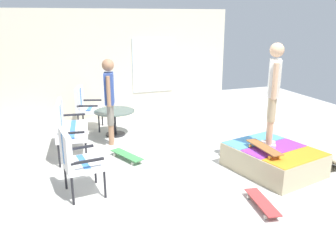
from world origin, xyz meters
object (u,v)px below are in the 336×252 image
object	(u,v)px
skateboard_by_bench	(127,155)
skateboard_spare	(262,202)
patio_chair_near_house	(85,104)
patio_table	(115,118)
person_skater	(274,87)
skate_ramp	(274,159)
patio_chair_by_wall	(75,157)
person_watching	(109,96)
patio_bench	(66,125)
skateboard_on_ramp	(264,148)

from	to	relation	value
skateboard_by_bench	skateboard_spare	world-z (taller)	same
patio_chair_near_house	skateboard_by_bench	xyz separation A→B (m)	(-2.17, -0.47, -0.53)
patio_table	person_skater	distance (m)	3.63
patio_chair_near_house	skate_ramp	bearing A→B (deg)	-141.62
patio_table	skateboard_by_bench	distance (m)	1.53
patio_chair_by_wall	skateboard_spare	distance (m)	2.77
person_watching	skateboard_by_bench	distance (m)	1.29
skate_ramp	person_skater	size ratio (longest dim) A/B	1.14
patio_chair_by_wall	skateboard_by_bench	world-z (taller)	patio_chair_by_wall
patio_bench	patio_chair_near_house	distance (m)	1.64
person_watching	skateboard_by_bench	world-z (taller)	person_watching
patio_chair_near_house	person_watching	bearing A→B (deg)	-165.19
patio_table	person_watching	xyz separation A→B (m)	(-0.66, 0.21, 0.66)
person_watching	person_skater	distance (m)	3.17
patio_bench	patio_table	world-z (taller)	patio_bench
patio_bench	patio_chair_near_house	xyz separation A→B (m)	(1.55, -0.54, -0.00)
skateboard_spare	patio_table	bearing A→B (deg)	18.52
patio_bench	skateboard_on_ramp	bearing A→B (deg)	-124.78
skateboard_spare	skateboard_on_ramp	bearing A→B (deg)	-34.11
patio_chair_near_house	skateboard_by_bench	distance (m)	2.28
patio_chair_near_house	skateboard_on_ramp	world-z (taller)	patio_chair_near_house
skateboard_by_bench	skateboard_on_ramp	xyz separation A→B (m)	(-1.47, -1.99, 0.42)
patio_table	patio_bench	bearing A→B (deg)	128.64
patio_bench	person_watching	world-z (taller)	person_watching
skate_ramp	patio_chair_by_wall	world-z (taller)	patio_chair_by_wall
skateboard_by_bench	skateboard_spare	distance (m)	2.74
skateboard_by_bench	skateboard_on_ramp	size ratio (longest dim) A/B	1.02
patio_table	skateboard_on_ramp	xyz separation A→B (m)	(-2.97, -1.90, 0.10)
patio_table	person_watching	distance (m)	0.95
skate_ramp	skateboard_spare	xyz separation A→B (m)	(-1.01, 0.93, -0.13)
skateboard_by_bench	patio_bench	bearing A→B (deg)	58.72
patio_bench	skateboard_spare	world-z (taller)	patio_bench
skate_ramp	patio_chair_near_house	distance (m)	4.50
patio_table	patio_chair_by_wall	bearing A→B (deg)	156.80
patio_table	person_watching	size ratio (longest dim) A/B	0.50
patio_chair_by_wall	patio_table	xyz separation A→B (m)	(2.59, -1.11, -0.21)
patio_chair_by_wall	patio_table	distance (m)	2.82
skateboard_on_ramp	patio_chair_near_house	bearing A→B (deg)	34.05
patio_chair_by_wall	person_skater	size ratio (longest dim) A/B	0.58
patio_table	skateboard_by_bench	bearing A→B (deg)	176.44
patio_chair_near_house	person_watching	size ratio (longest dim) A/B	0.57
patio_chair_near_house	person_watching	distance (m)	1.44
skate_ramp	skateboard_on_ramp	world-z (taller)	skateboard_on_ramp
skateboard_spare	skateboard_on_ramp	distance (m)	1.16
patio_bench	person_watching	xyz separation A→B (m)	(0.22, -0.89, 0.45)
patio_chair_near_house	skateboard_on_ramp	size ratio (longest dim) A/B	1.27
skate_ramp	person_skater	world-z (taller)	person_skater
skateboard_by_bench	skateboard_spare	xyz separation A→B (m)	(-2.36, -1.39, 0.00)
skate_ramp	patio_chair_near_house	xyz separation A→B (m)	(3.51, 2.78, 0.40)
person_watching	person_skater	world-z (taller)	person_skater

